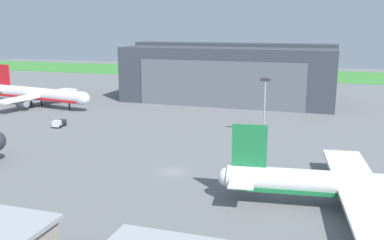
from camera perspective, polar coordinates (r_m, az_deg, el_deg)
The scene contains 7 objects.
ground_plane at distance 84.25m, azimuth -2.45°, elevation -6.78°, with size 440.00×440.00×0.00m, color slate.
grass_field_strip at distance 248.78m, azimuth 11.29°, elevation 5.93°, with size 440.00×56.00×0.08m, color #3B8536.
maintenance_hangar at distance 164.05m, azimuth 5.30°, elevation 6.29°, with size 74.90×39.41×20.97m.
airliner_near_right at distance 71.47m, azimuth 21.87°, elevation -8.20°, with size 45.27×39.86×12.65m.
airliner_far_left at distance 156.67m, azimuth -19.50°, elevation 3.18°, with size 42.21×33.22×13.81m.
fuel_bowser at distance 124.64m, azimuth -17.13°, elevation -0.38°, with size 2.61×4.77×2.09m.
apron_light_mast at distance 107.88m, azimuth 9.54°, elevation 2.34°, with size 2.40×0.50×15.01m.
Camera 1 is at (27.56, -74.54, 27.96)m, focal length 40.40 mm.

